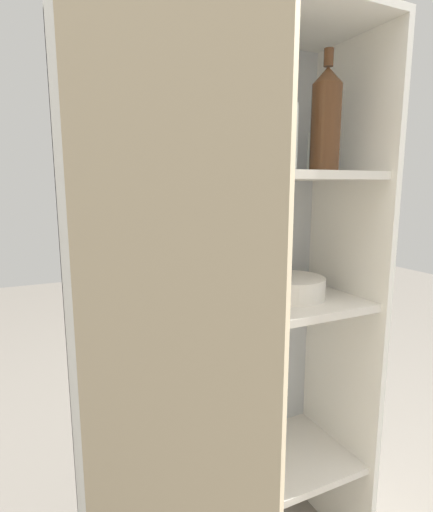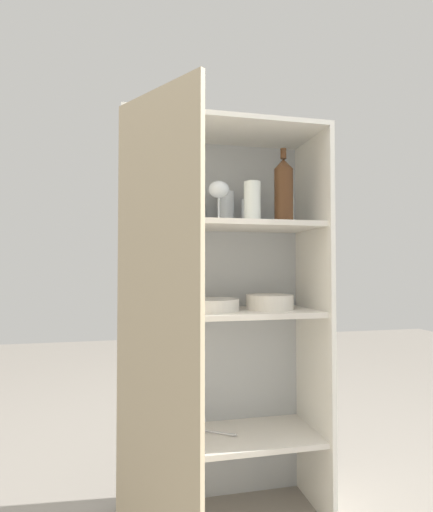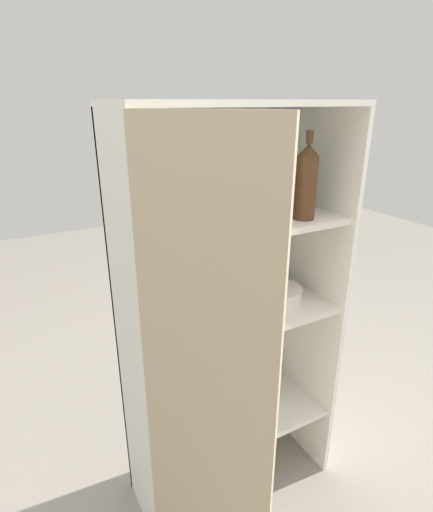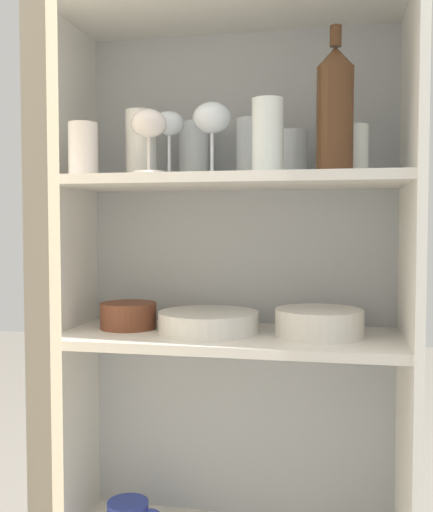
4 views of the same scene
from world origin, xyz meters
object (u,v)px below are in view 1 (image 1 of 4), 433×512
Objects in this scene: serving_bowl_small at (135,304)px; wine_bottle at (326,119)px; mixing_bowl_large at (291,286)px; plate_stack_white at (211,300)px; coffee_mug_primary at (150,490)px.

wine_bottle is at bearing -11.33° from serving_bowl_small.
wine_bottle is at bearing -70.44° from mixing_bowl_large.
wine_bottle is 1.27× the size of plate_stack_white.
coffee_mug_primary is (0.01, -0.04, -0.46)m from serving_bowl_small.
wine_bottle is 1.50× the size of mixing_bowl_large.
mixing_bowl_large is (-0.03, 0.08, -0.42)m from wine_bottle.
coffee_mug_primary is (-0.44, 0.05, -0.88)m from wine_bottle.
serving_bowl_small is (-0.42, 0.01, 0.00)m from mixing_bowl_large.
serving_bowl_small is (-0.19, 0.01, 0.01)m from plate_stack_white.
wine_bottle is at bearing -16.39° from plate_stack_white.
mixing_bowl_large is 1.42× the size of coffee_mug_primary.
mixing_bowl_large is at bearing 0.39° from plate_stack_white.
wine_bottle reaches higher than coffee_mug_primary.
serving_bowl_small is 0.97× the size of coffee_mug_primary.
mixing_bowl_large is 0.62m from coffee_mug_primary.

